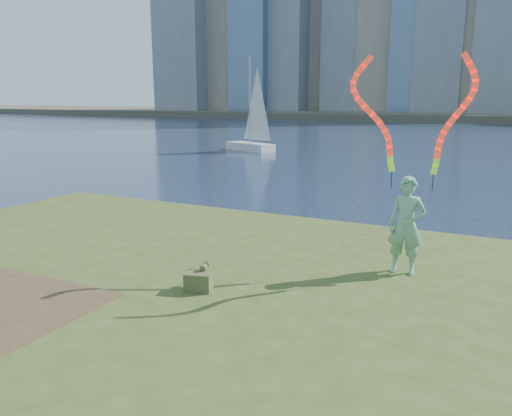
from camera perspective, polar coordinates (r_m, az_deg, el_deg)
The scene contains 6 objects.
ground at distance 9.61m, azimuth -5.07°, elevation -11.39°, with size 320.00×320.00×0.00m, color #18253D.
grassy_knoll at distance 7.80m, azimuth -14.20°, elevation -14.97°, with size 20.00×18.00×0.80m.
far_shore at distance 102.64m, azimuth 24.03°, elevation 9.64°, with size 320.00×40.00×1.20m, color #494435.
woman_with_ribbons at distance 9.12m, azimuth 17.07°, elevation 1.27°, with size 2.10×0.42×4.12m.
canvas_bag at distance 8.28m, azimuth -6.54°, elevation -8.23°, with size 0.49×0.55×0.41m.
sailboat at distance 37.27m, azimuth -0.47°, elevation 8.37°, with size 4.44×2.99×6.86m.
Camera 1 is at (4.62, -7.48, 3.89)m, focal length 35.00 mm.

